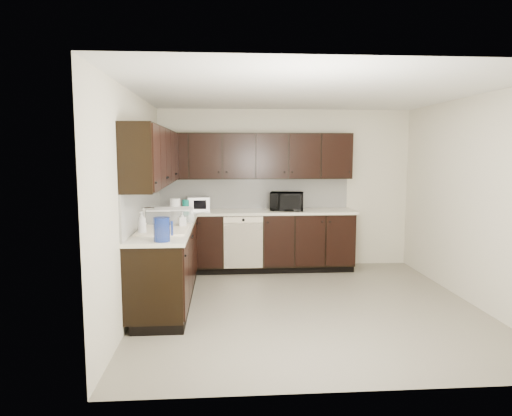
{
  "coord_description": "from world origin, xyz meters",
  "views": [
    {
      "loc": [
        -0.99,
        -5.23,
        1.82
      ],
      "look_at": [
        -0.57,
        0.6,
        1.11
      ],
      "focal_mm": 32.0,
      "sensor_mm": 36.0,
      "label": 1
    }
  ],
  "objects_px": {
    "toaster_oven": "(198,204)",
    "blue_pitcher": "(162,230)",
    "microwave": "(287,201)",
    "storage_bin": "(170,217)",
    "sink": "(163,235)"
  },
  "relations": [
    {
      "from": "microwave",
      "to": "blue_pitcher",
      "type": "distance_m",
      "value": 2.85
    },
    {
      "from": "microwave",
      "to": "blue_pitcher",
      "type": "height_order",
      "value": "microwave"
    },
    {
      "from": "storage_bin",
      "to": "blue_pitcher",
      "type": "distance_m",
      "value": 1.1
    },
    {
      "from": "toaster_oven",
      "to": "blue_pitcher",
      "type": "bearing_deg",
      "value": -105.3
    },
    {
      "from": "microwave",
      "to": "storage_bin",
      "type": "distance_m",
      "value": 2.07
    },
    {
      "from": "sink",
      "to": "microwave",
      "type": "xyz_separation_m",
      "value": [
        1.66,
        1.68,
        0.2
      ]
    },
    {
      "from": "toaster_oven",
      "to": "sink",
      "type": "bearing_deg",
      "value": -109.67
    },
    {
      "from": "toaster_oven",
      "to": "storage_bin",
      "type": "bearing_deg",
      "value": -111.4
    },
    {
      "from": "sink",
      "to": "toaster_oven",
      "type": "distance_m",
      "value": 1.81
    },
    {
      "from": "sink",
      "to": "toaster_oven",
      "type": "relative_size",
      "value": 2.49
    },
    {
      "from": "microwave",
      "to": "toaster_oven",
      "type": "relative_size",
      "value": 1.53
    },
    {
      "from": "toaster_oven",
      "to": "storage_bin",
      "type": "xyz_separation_m",
      "value": [
        -0.27,
        -1.37,
        -0.01
      ]
    },
    {
      "from": "storage_bin",
      "to": "sink",
      "type": "bearing_deg",
      "value": -93.67
    },
    {
      "from": "storage_bin",
      "to": "microwave",
      "type": "bearing_deg",
      "value": 37.87
    },
    {
      "from": "sink",
      "to": "microwave",
      "type": "bearing_deg",
      "value": 45.36
    }
  ]
}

